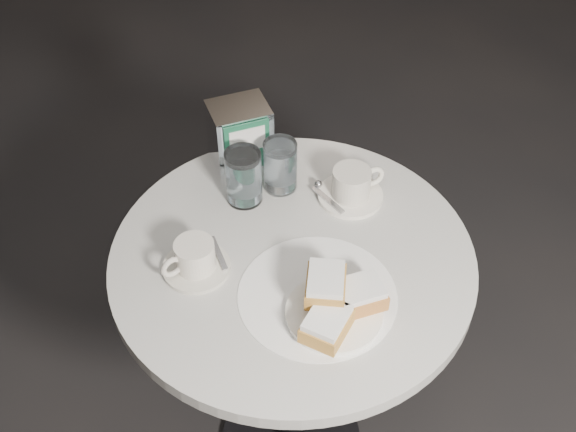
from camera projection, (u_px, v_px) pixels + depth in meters
The scene contains 8 objects.
cafe_table at pixel (292, 317), 1.52m from camera, with size 0.70×0.70×0.74m.
sugar_spill at pixel (317, 295), 1.30m from camera, with size 0.29×0.29×0.00m, color white.
beignet_plate at pixel (336, 305), 1.25m from camera, with size 0.22×0.22×0.08m.
coffee_cup_left at pixel (195, 259), 1.33m from camera, with size 0.15×0.15×0.07m.
coffee_cup_right at pixel (352, 186), 1.47m from camera, with size 0.14×0.14×0.07m.
water_glass_left at pixel (244, 177), 1.44m from camera, with size 0.09×0.09×0.12m.
water_glass_right at pixel (280, 166), 1.47m from camera, with size 0.08×0.08×0.11m.
napkin_dispenser at pixel (240, 134), 1.52m from camera, with size 0.13×0.11×0.14m.
Camera 1 is at (-0.39, -0.83, 1.77)m, focal length 45.00 mm.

